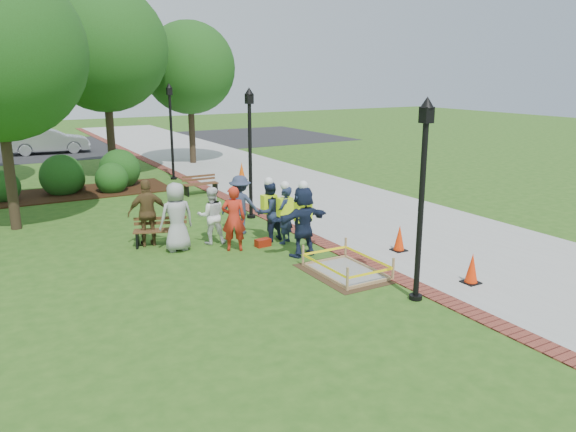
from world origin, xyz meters
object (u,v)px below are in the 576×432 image
bench_near (161,237)px  hivis_worker_c (269,210)px  hivis_worker_a (303,219)px  wet_concrete_pad (346,264)px  hivis_worker_b (285,212)px  cone_front (472,269)px  lamp_near (422,186)px

bench_near → hivis_worker_c: 3.12m
hivis_worker_a → hivis_worker_c: hivis_worker_a is taller
hivis_worker_c → wet_concrete_pad: bearing=-83.5°
hivis_worker_b → hivis_worker_c: (-0.30, 0.40, 0.03)m
wet_concrete_pad → hivis_worker_c: (-0.37, 3.29, 0.69)m
wet_concrete_pad → cone_front: size_ratio=3.14×
cone_front → hivis_worker_c: hivis_worker_c is taller
cone_front → hivis_worker_b: (-2.15, 4.90, 0.54)m
bench_near → hivis_worker_a: size_ratio=0.76×
bench_near → cone_front: bench_near is taller
wet_concrete_pad → hivis_worker_a: bearing=97.5°
bench_near → lamp_near: lamp_near is taller
hivis_worker_b → lamp_near: bearing=-85.2°
wet_concrete_pad → hivis_worker_b: hivis_worker_b is taller
lamp_near → hivis_worker_c: size_ratio=2.29×
cone_front → hivis_worker_a: bearing=122.0°
bench_near → hivis_worker_c: (2.85, -1.09, 0.67)m
wet_concrete_pad → cone_front: cone_front is taller
hivis_worker_c → hivis_worker_a: bearing=-84.6°
bench_near → cone_front: size_ratio=2.09×
cone_front → lamp_near: lamp_near is taller
hivis_worker_a → cone_front: bearing=-58.0°
hivis_worker_b → hivis_worker_c: size_ratio=0.96×
bench_near → hivis_worker_a: (3.00, -2.71, 0.74)m
wet_concrete_pad → bench_near: bearing=126.3°
cone_front → lamp_near: size_ratio=0.17×
bench_near → hivis_worker_b: 3.54m
cone_front → lamp_near: bearing=-178.0°
lamp_near → hivis_worker_b: size_ratio=2.38×
wet_concrete_pad → lamp_near: size_ratio=0.54×
lamp_near → hivis_worker_c: bearing=97.6°
wet_concrete_pad → hivis_worker_b: bearing=91.5°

